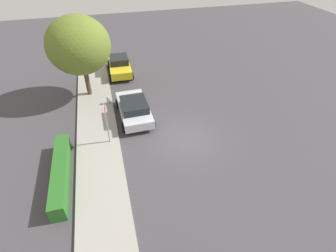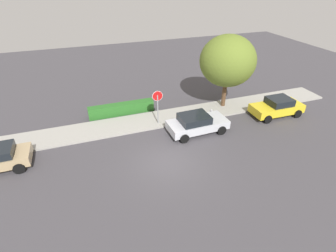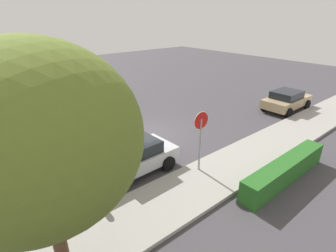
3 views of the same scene
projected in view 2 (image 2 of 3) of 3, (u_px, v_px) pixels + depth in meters
ground_plane at (168, 162)px, 15.72m from camera, size 60.00×60.00×0.00m
sidewalk_curb at (145, 121)px, 19.76m from camera, size 32.00×2.47×0.14m
stop_sign at (158, 102)px, 18.51m from camera, size 0.75×0.08×2.72m
parked_car_silver at (197, 123)px, 18.27m from camera, size 4.23×2.17×1.37m
parked_car_yellow at (277, 107)px, 20.40m from camera, size 4.06×2.00×1.45m
street_tree_near_corner at (228, 61)px, 20.08m from camera, size 4.32×4.32×5.87m
fire_hydrant at (211, 113)px, 20.28m from camera, size 0.30×0.22×0.72m
front_yard_hedge at (122, 109)px, 20.70m from camera, size 5.12×0.71×0.89m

